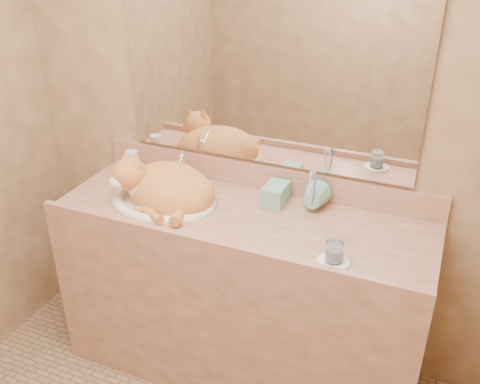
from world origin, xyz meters
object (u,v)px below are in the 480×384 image
at_px(vanity_counter, 241,296).
at_px(sink_basin, 163,187).
at_px(soap_dispenser, 270,189).
at_px(toothbrush_cup, 311,203).
at_px(water_glass, 334,252).
at_px(cat, 164,186).

distance_m(vanity_counter, sink_basin, 0.61).
relative_size(sink_basin, soap_dispenser, 2.29).
relative_size(toothbrush_cup, water_glass, 1.51).
bearing_deg(vanity_counter, toothbrush_cup, 24.54).
bearing_deg(soap_dispenser, vanity_counter, -136.67).
distance_m(cat, soap_dispenser, 0.47).
distance_m(toothbrush_cup, water_glass, 0.35).
xyz_separation_m(sink_basin, water_glass, (0.80, -0.16, -0.02)).
bearing_deg(vanity_counter, water_glass, -22.32).
xyz_separation_m(soap_dispenser, water_glass, (0.34, -0.27, -0.05)).
bearing_deg(toothbrush_cup, water_glass, -60.05).
xyz_separation_m(cat, soap_dispenser, (0.46, 0.10, 0.03)).
bearing_deg(soap_dispenser, sink_basin, -165.86).
distance_m(vanity_counter, toothbrush_cup, 0.56).
height_order(sink_basin, toothbrush_cup, sink_basin).
distance_m(sink_basin, soap_dispenser, 0.47).
bearing_deg(cat, water_glass, 5.68).
height_order(vanity_counter, cat, cat).
distance_m(cat, water_glass, 0.82).
height_order(cat, water_glass, cat).
relative_size(vanity_counter, sink_basin, 3.45).
bearing_deg(toothbrush_cup, vanity_counter, -155.46).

